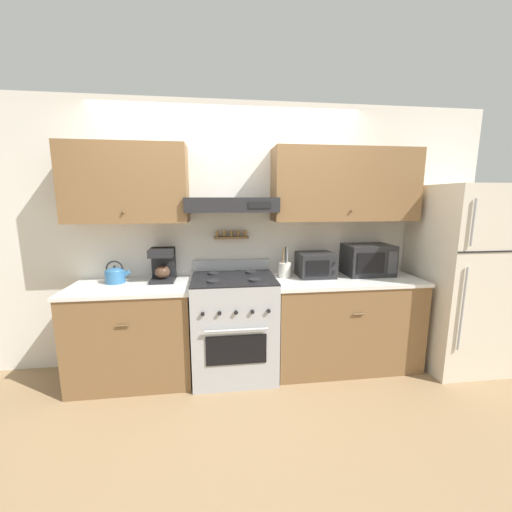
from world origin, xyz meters
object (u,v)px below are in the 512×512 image
object	(u,v)px
refrigerator	(462,277)
utensil_crock	(285,269)
tea_kettle	(115,275)
coffee_maker	(163,264)
stove_range	(234,326)
microwave	(367,259)
toaster_oven	(315,265)

from	to	relation	value
refrigerator	utensil_crock	xyz separation A→B (m)	(-1.74, 0.21, 0.08)
tea_kettle	coffee_maker	xyz separation A→B (m)	(0.42, 0.03, 0.08)
stove_range	microwave	xyz separation A→B (m)	(1.36, 0.16, 0.57)
refrigerator	tea_kettle	xyz separation A→B (m)	(-3.31, 0.21, 0.08)
microwave	toaster_oven	bearing A→B (deg)	-177.95
refrigerator	tea_kettle	world-z (taller)	refrigerator
coffee_maker	microwave	size ratio (longest dim) A/B	0.67
tea_kettle	utensil_crock	xyz separation A→B (m)	(1.58, 0.00, 0.00)
tea_kettle	toaster_oven	xyz separation A→B (m)	(1.88, -0.00, 0.04)
microwave	toaster_oven	size ratio (longest dim) A/B	1.33
microwave	stove_range	bearing A→B (deg)	-173.31
coffee_maker	microwave	distance (m)	2.01
refrigerator	tea_kettle	distance (m)	3.32
stove_range	utensil_crock	world-z (taller)	utensil_crock
tea_kettle	utensil_crock	world-z (taller)	utensil_crock
coffee_maker	microwave	bearing A→B (deg)	-0.34
microwave	tea_kettle	bearing A→B (deg)	-179.58
refrigerator	toaster_oven	world-z (taller)	refrigerator
tea_kettle	toaster_oven	bearing A→B (deg)	-0.05
utensil_crock	refrigerator	bearing A→B (deg)	-6.78
refrigerator	coffee_maker	xyz separation A→B (m)	(-2.89, 0.24, 0.16)
toaster_oven	coffee_maker	bearing A→B (deg)	178.76
toaster_oven	utensil_crock	bearing A→B (deg)	179.68
stove_range	coffee_maker	world-z (taller)	coffee_maker
microwave	refrigerator	bearing A→B (deg)	-14.23
stove_range	utensil_crock	size ratio (longest dim) A/B	3.51
toaster_oven	tea_kettle	bearing A→B (deg)	179.95
refrigerator	toaster_oven	bearing A→B (deg)	171.85
coffee_maker	utensil_crock	world-z (taller)	coffee_maker
stove_range	coffee_maker	size ratio (longest dim) A/B	3.41
microwave	toaster_oven	distance (m)	0.55
utensil_crock	toaster_oven	world-z (taller)	utensil_crock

